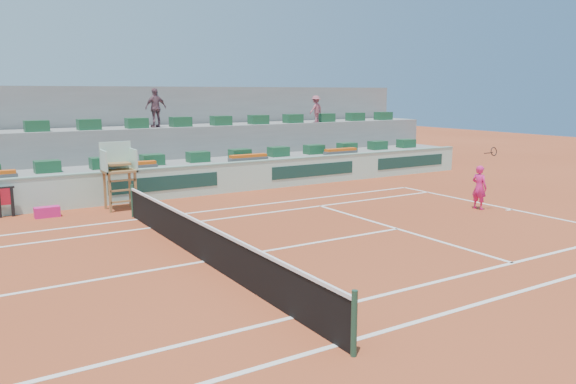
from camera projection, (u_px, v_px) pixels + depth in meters
name	position (u px, v px, depth m)	size (l,w,h in m)	color
ground	(204.00, 262.00, 13.89)	(90.00, 90.00, 0.00)	#963A1D
seating_tier_lower	(98.00, 181.00, 22.74)	(36.00, 4.00, 1.20)	gray
seating_tier_upper	(88.00, 160.00, 23.96)	(36.00, 2.40, 2.60)	gray
stadium_back_wall	(78.00, 136.00, 25.14)	(36.00, 0.40, 4.40)	gray
player_bag	(47.00, 212.00, 18.80)	(0.80, 0.36, 0.36)	#DF1D78
spectator_mid	(156.00, 108.00, 24.60)	(1.01, 0.42, 1.72)	#6D4954
spectator_right	(316.00, 109.00, 28.68)	(0.88, 0.51, 1.37)	#A0505D
court_lines	(204.00, 261.00, 13.89)	(23.89, 11.09, 0.01)	white
tennis_net	(203.00, 241.00, 13.80)	(0.10, 11.97, 1.10)	black
advertising_hoarding	(113.00, 187.00, 20.90)	(36.00, 0.34, 1.26)	#ADD9C5
umpire_chair	(118.00, 166.00, 19.89)	(1.10, 0.90, 2.40)	brown
seat_row_lower	(102.00, 163.00, 21.84)	(32.90, 0.60, 0.44)	#1A4F2D
seat_row_upper	(89.00, 124.00, 23.19)	(32.90, 0.60, 0.44)	#1A4F2D
flower_planters	(66.00, 170.00, 20.41)	(26.80, 0.36, 0.28)	#4F4F4F
towel_rack	(6.00, 199.00, 18.75)	(0.59, 0.10, 1.03)	black
tennis_player	(479.00, 187.00, 20.00)	(0.43, 0.87, 2.28)	#DF1D78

